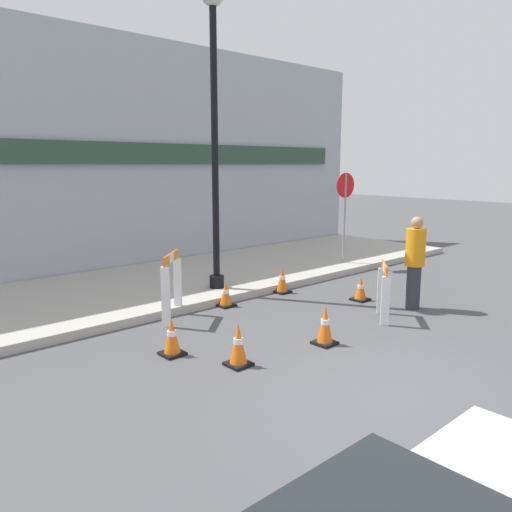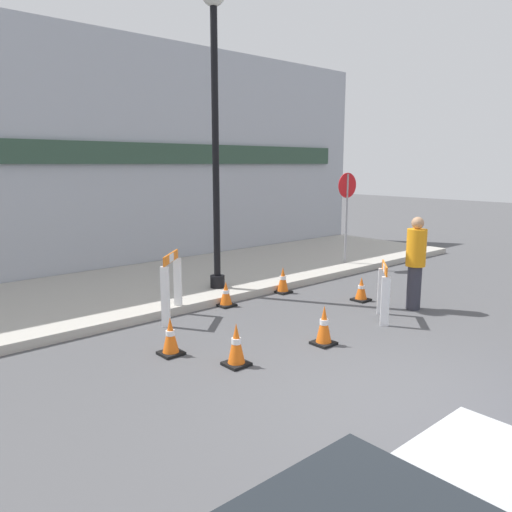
# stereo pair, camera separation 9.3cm
# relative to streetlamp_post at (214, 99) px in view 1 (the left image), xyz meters

# --- Properties ---
(ground_plane) EXTENTS (60.00, 60.00, 0.00)m
(ground_plane) POSITION_rel_streetlamp_post_xyz_m (-1.24, -5.17, -3.74)
(ground_plane) COLOR #4C4C4F
(sidewalk_slab) EXTENTS (18.00, 3.85, 0.14)m
(sidewalk_slab) POSITION_rel_streetlamp_post_xyz_m (-1.24, 1.26, -3.66)
(sidewalk_slab) COLOR #ADA89E
(sidewalk_slab) RESTS_ON ground_plane
(storefront_facade) EXTENTS (18.00, 0.22, 5.50)m
(storefront_facade) POSITION_rel_streetlamp_post_xyz_m (-1.24, 3.26, -0.98)
(storefront_facade) COLOR #A3A8B2
(storefront_facade) RESTS_ON ground_plane
(streetlamp_post) EXTENTS (0.44, 0.44, 5.63)m
(streetlamp_post) POSITION_rel_streetlamp_post_xyz_m (0.00, 0.00, 0.00)
(streetlamp_post) COLOR black
(streetlamp_post) RESTS_ON sidewalk_slab
(stop_sign) EXTENTS (0.60, 0.07, 2.20)m
(stop_sign) POSITION_rel_streetlamp_post_xyz_m (3.89, -0.07, -2.12)
(stop_sign) COLOR gray
(stop_sign) RESTS_ON sidewalk_slab
(barricade_0) EXTENTS (0.63, 0.56, 0.95)m
(barricade_0) POSITION_rel_streetlamp_post_xyz_m (1.08, -3.12, -3.23)
(barricade_0) COLOR white
(barricade_0) RESTS_ON ground_plane
(barricade_1) EXTENTS (0.68, 0.63, 1.13)m
(barricade_1) POSITION_rel_streetlamp_post_xyz_m (-1.55, -0.82, -3.14)
(barricade_1) COLOR white
(barricade_1) RESTS_ON ground_plane
(traffic_cone_0) EXTENTS (0.30, 0.30, 0.53)m
(traffic_cone_0) POSITION_rel_streetlamp_post_xyz_m (-2.40, -2.13, -3.48)
(traffic_cone_0) COLOR black
(traffic_cone_0) RESTS_ON ground_plane
(traffic_cone_1) EXTENTS (0.30, 0.30, 0.46)m
(traffic_cone_1) POSITION_rel_streetlamp_post_xyz_m (1.76, -2.17, -3.52)
(traffic_cone_1) COLOR black
(traffic_cone_1) RESTS_ON ground_plane
(traffic_cone_2) EXTENTS (0.30, 0.30, 0.58)m
(traffic_cone_2) POSITION_rel_streetlamp_post_xyz_m (-0.54, -3.24, -3.46)
(traffic_cone_2) COLOR black
(traffic_cone_2) RESTS_ON ground_plane
(traffic_cone_3) EXTENTS (0.30, 0.30, 0.46)m
(traffic_cone_3) POSITION_rel_streetlamp_post_xyz_m (-0.39, -0.77, -3.52)
(traffic_cone_3) COLOR black
(traffic_cone_3) RESTS_ON ground_plane
(traffic_cone_4) EXTENTS (0.30, 0.30, 0.53)m
(traffic_cone_4) POSITION_rel_streetlamp_post_xyz_m (1.06, -0.77, -3.48)
(traffic_cone_4) COLOR black
(traffic_cone_4) RESTS_ON ground_plane
(traffic_cone_5) EXTENTS (0.30, 0.30, 0.57)m
(traffic_cone_5) POSITION_rel_streetlamp_post_xyz_m (-1.96, -3.00, -3.46)
(traffic_cone_5) COLOR black
(traffic_cone_5) RESTS_ON ground_plane
(person_worker) EXTENTS (0.46, 0.46, 1.65)m
(person_worker) POSITION_rel_streetlamp_post_xyz_m (2.01, -3.12, -2.85)
(person_worker) COLOR #33333D
(person_worker) RESTS_ON ground_plane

